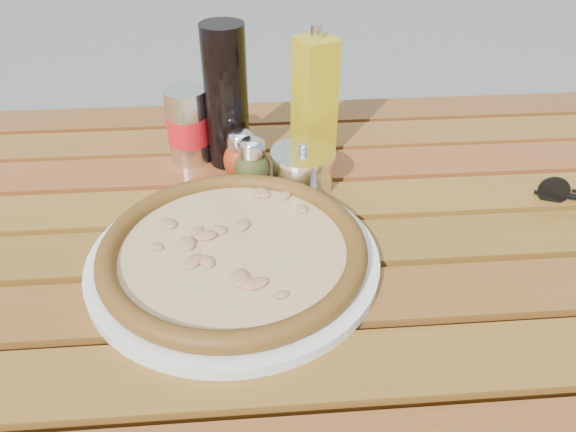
{
  "coord_description": "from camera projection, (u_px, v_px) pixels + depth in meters",
  "views": [
    {
      "loc": [
        -0.05,
        -0.58,
        1.2
      ],
      "look_at": [
        0.0,
        0.02,
        0.78
      ],
      "focal_mm": 35.0,
      "sensor_mm": 36.0,
      "label": 1
    }
  ],
  "objects": [
    {
      "name": "table",
      "position": [
        289.0,
        286.0,
        0.78
      ],
      "size": [
        1.4,
        0.9,
        0.75
      ],
      "color": "#38210C",
      "rests_on": "ground"
    },
    {
      "name": "plate",
      "position": [
        234.0,
        259.0,
        0.7
      ],
      "size": [
        0.46,
        0.46,
        0.01
      ],
      "primitive_type": "cylinder",
      "rotation": [
        0.0,
        0.0,
        0.35
      ],
      "color": "white",
      "rests_on": "table"
    },
    {
      "name": "pizza",
      "position": [
        233.0,
        249.0,
        0.69
      ],
      "size": [
        0.45,
        0.45,
        0.03
      ],
      "rotation": [
        0.0,
        0.0,
        0.51
      ],
      "color": "beige",
      "rests_on": "plate"
    },
    {
      "name": "pepper_shaker",
      "position": [
        241.0,
        156.0,
        0.85
      ],
      "size": [
        0.06,
        0.06,
        0.08
      ],
      "rotation": [
        0.0,
        0.0,
        0.18
      ],
      "color": "#AF3514",
      "rests_on": "table"
    },
    {
      "name": "oregano_shaker",
      "position": [
        252.0,
        163.0,
        0.83
      ],
      "size": [
        0.06,
        0.06,
        0.08
      ],
      "rotation": [
        0.0,
        0.0,
        -0.17
      ],
      "color": "#41461C",
      "rests_on": "table"
    },
    {
      "name": "dark_bottle",
      "position": [
        226.0,
        97.0,
        0.85
      ],
      "size": [
        0.09,
        0.09,
        0.22
      ],
      "primitive_type": "cylinder",
      "rotation": [
        0.0,
        0.0,
        -0.42
      ],
      "color": "black",
      "rests_on": "table"
    },
    {
      "name": "soda_can",
      "position": [
        188.0,
        127.0,
        0.88
      ],
      "size": [
        0.08,
        0.08,
        0.12
      ],
      "rotation": [
        0.0,
        0.0,
        -0.17
      ],
      "color": "silver",
      "rests_on": "table"
    },
    {
      "name": "olive_oil_cruet",
      "position": [
        314.0,
        97.0,
        0.88
      ],
      "size": [
        0.07,
        0.07,
        0.21
      ],
      "rotation": [
        0.0,
        0.0,
        0.43
      ],
      "color": "#B49B13",
      "rests_on": "table"
    },
    {
      "name": "parmesan_tin",
      "position": [
        303.0,
        169.0,
        0.83
      ],
      "size": [
        0.12,
        0.12,
        0.07
      ],
      "rotation": [
        0.0,
        0.0,
        -0.25
      ],
      "color": "silver",
      "rests_on": "table"
    }
  ]
}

